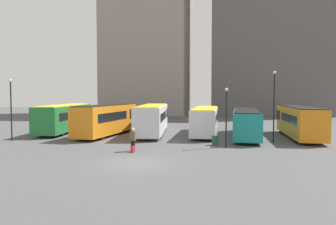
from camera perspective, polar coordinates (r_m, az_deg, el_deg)
The scene contains 15 objects.
ground_plane at distance 21.03m, azimuth -5.61°, elevation -8.82°, with size 160.00×160.00×0.00m, color #4C4C4F.
building_block_left at distance 74.88m, azimuth -3.32°, elevation 13.40°, with size 17.74×16.80×35.24m.
building_block_right at distance 73.67m, azimuth 17.25°, elevation 14.48°, with size 23.33×11.77×37.87m.
bus_0 at distance 39.77m, azimuth -17.49°, elevation -0.77°, with size 3.98×12.15×3.14m.
bus_1 at distance 35.37m, azimuth -10.59°, elevation -1.07°, with size 3.52×10.80×3.26m.
bus_2 at distance 36.08m, azimuth -2.71°, elevation -0.99°, with size 4.06×12.62×3.17m.
bus_3 at distance 35.59m, azimuth 6.51°, elevation -1.29°, with size 2.54×11.22×2.92m.
bus_4 at distance 34.31m, azimuth 13.45°, elevation -1.63°, with size 2.95×12.41×2.78m.
bus_5 at distance 35.40m, azimuth 21.85°, elevation -1.35°, with size 2.70×11.44×3.13m.
traveler at distance 25.24m, azimuth -6.14°, elevation -4.32°, with size 0.56×0.56×1.81m.
suitcase at distance 24.86m, azimuth -6.14°, elevation -6.37°, with size 0.29×0.41×0.70m.
lamp_post_0 at distance 31.04m, azimuth 17.99°, elevation 1.89°, with size 0.28×0.28×6.46m.
lamp_post_1 at distance 27.23m, azimuth 10.11°, elevation 0.11°, with size 0.28×0.28×4.89m.
lamp_post_2 at distance 33.87m, azimuth -25.66°, elevation 1.23°, with size 0.28×0.28×5.77m.
trash_bin at distance 28.47m, azimuth 8.15°, elevation -4.80°, with size 0.52×0.52×0.85m.
Camera 1 is at (5.60, -19.79, 4.38)m, focal length 35.00 mm.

